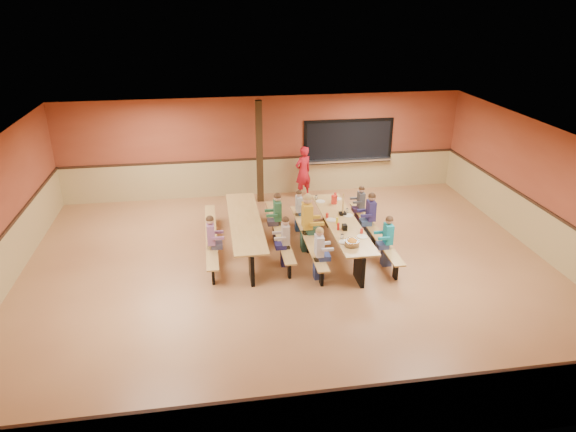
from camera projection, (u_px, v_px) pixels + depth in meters
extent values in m
plane|color=#965F39|center=(291.00, 272.00, 11.46)|extent=(12.00, 12.00, 0.00)
cube|color=brown|center=(264.00, 146.00, 15.38)|extent=(12.00, 0.04, 3.00)
cube|color=brown|center=(356.00, 367.00, 6.33)|extent=(12.00, 0.04, 3.00)
cube|color=brown|center=(550.00, 195.00, 11.72)|extent=(0.04, 10.00, 3.00)
cube|color=white|center=(291.00, 142.00, 10.26)|extent=(12.00, 10.00, 0.04)
cube|color=black|center=(348.00, 141.00, 15.71)|extent=(2.60, 0.06, 1.20)
cube|color=silver|center=(348.00, 160.00, 15.86)|extent=(2.70, 0.28, 0.06)
cube|color=black|center=(260.00, 152.00, 14.81)|extent=(0.18, 0.18, 3.00)
cube|color=#B88C49|center=(342.00, 222.00, 12.23)|extent=(0.75, 3.60, 0.04)
cube|color=black|center=(359.00, 267.00, 10.97)|extent=(0.08, 0.60, 0.70)
cube|color=black|center=(327.00, 211.00, 13.78)|extent=(0.08, 0.60, 0.70)
cube|color=#B88C49|center=(308.00, 235.00, 12.22)|extent=(0.26, 3.60, 0.04)
cube|color=black|center=(308.00, 244.00, 12.31)|extent=(0.06, 0.18, 0.41)
cube|color=#B88C49|center=(374.00, 231.00, 12.46)|extent=(0.26, 3.60, 0.04)
cube|color=black|center=(374.00, 239.00, 12.55)|extent=(0.06, 0.18, 0.41)
cube|color=#B88C49|center=(245.00, 221.00, 12.28)|extent=(0.75, 3.60, 0.04)
cube|color=black|center=(251.00, 266.00, 11.03)|extent=(0.08, 0.60, 0.70)
cube|color=black|center=(241.00, 210.00, 13.83)|extent=(0.08, 0.60, 0.70)
cube|color=#B88C49|center=(211.00, 234.00, 12.28)|extent=(0.26, 3.60, 0.04)
cube|color=black|center=(212.00, 243.00, 12.37)|extent=(0.06, 0.18, 0.41)
cube|color=#B88C49|center=(279.00, 230.00, 12.51)|extent=(0.26, 3.60, 0.04)
cube|color=black|center=(279.00, 238.00, 12.60)|extent=(0.06, 0.18, 0.41)
imported|color=red|center=(303.00, 172.00, 15.42)|extent=(0.69, 0.61, 1.58)
cylinder|color=red|center=(334.00, 200.00, 13.20)|extent=(0.16, 0.16, 0.22)
cube|color=black|center=(345.00, 227.00, 11.75)|extent=(0.10, 0.14, 0.13)
cylinder|color=yellow|center=(337.00, 221.00, 12.03)|extent=(0.06, 0.06, 0.17)
cylinder|color=#B2140F|center=(338.00, 226.00, 11.74)|extent=(0.06, 0.06, 0.17)
cube|color=black|center=(343.00, 213.00, 12.57)|extent=(0.16, 0.16, 0.06)
cube|color=#B88C49|center=(343.00, 203.00, 12.46)|extent=(0.02, 0.09, 0.50)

